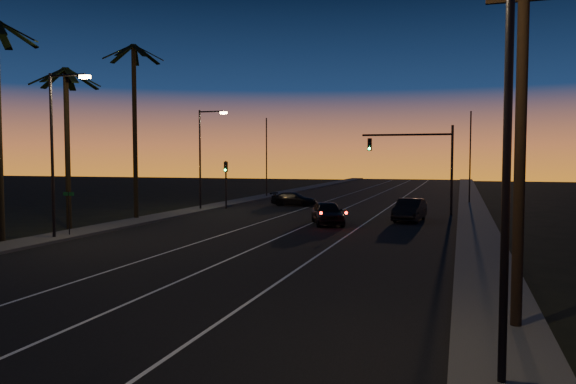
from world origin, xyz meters
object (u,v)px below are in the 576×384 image
(signal_mast, at_px, (421,154))
(right_car, at_px, (410,210))
(utility_pole, at_px, (521,124))
(cross_car, at_px, (294,199))
(lead_car, at_px, (327,213))

(signal_mast, bearing_deg, right_car, -94.22)
(utility_pole, distance_m, right_car, 25.79)
(cross_car, bearing_deg, signal_mast, -21.78)
(utility_pole, bearing_deg, cross_car, 115.14)
(signal_mast, xyz_separation_m, right_car, (-0.37, -5.06, -3.98))
(utility_pole, xyz_separation_m, signal_mast, (-4.46, 29.99, -0.53))
(utility_pole, distance_m, cross_car, 38.63)
(right_car, height_order, cross_car, right_car)
(cross_car, bearing_deg, lead_car, -64.73)
(signal_mast, distance_m, lead_car, 11.06)
(signal_mast, relative_size, lead_car, 1.31)
(right_car, xyz_separation_m, cross_car, (-11.45, 9.79, -0.16))
(lead_car, relative_size, right_car, 1.10)
(lead_car, height_order, right_car, same)
(lead_car, bearing_deg, signal_mast, 58.06)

